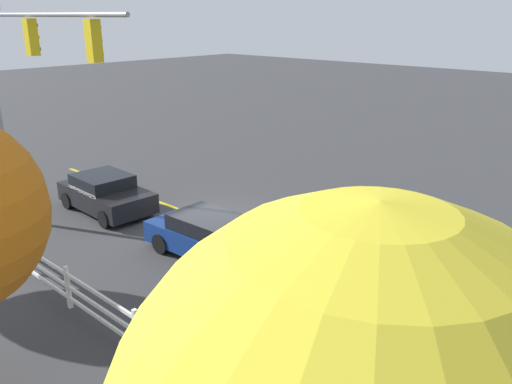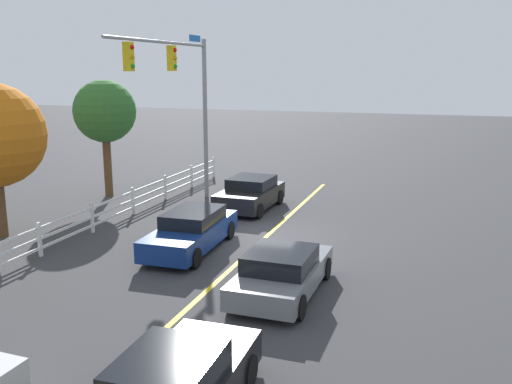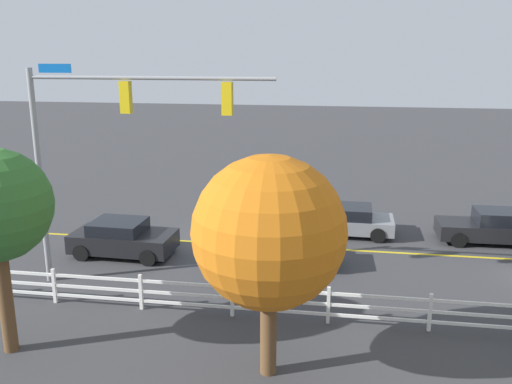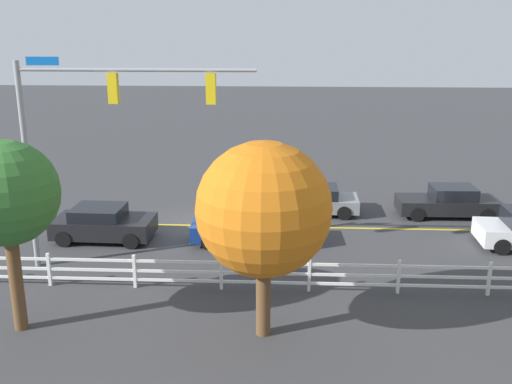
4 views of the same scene
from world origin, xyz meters
name	(u,v)px [view 1 (image 1 of 4)]	position (x,y,z in m)	size (l,w,h in m)	color
ground_plane	(212,222)	(0.00, 0.00, 0.00)	(120.00, 120.00, 0.00)	#38383A
lane_center_stripe	(301,255)	(-4.00, 0.00, 0.00)	(28.00, 0.16, 0.01)	gold
signal_assembly	(24,77)	(2.97, 4.69, 5.25)	(8.06, 0.38, 7.43)	gray
car_0	(362,225)	(-4.90, -2.02, 0.63)	(4.29, 2.01, 1.29)	slate
car_1	(106,194)	(3.73, 1.92, 0.69)	(4.03, 2.11, 1.39)	black
car_4	(215,238)	(-2.21, 1.94, 0.66)	(4.74, 1.96, 1.34)	navy
white_rail_fence	(99,307)	(-3.00, 6.32, 0.60)	(26.10, 0.10, 1.15)	white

